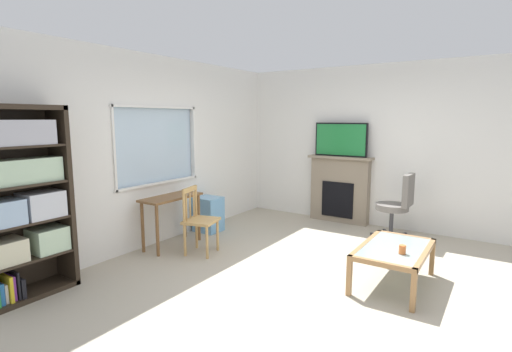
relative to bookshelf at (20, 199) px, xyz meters
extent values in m
cube|color=#B2A893|center=(2.03, -2.30, -1.03)|extent=(6.11, 6.09, 0.02)
cube|color=white|center=(2.03, 0.24, -0.59)|extent=(5.11, 0.12, 0.86)
cube|color=white|center=(2.03, 0.24, 1.32)|extent=(5.11, 0.12, 0.71)
cube|color=white|center=(0.36, 0.24, 0.40)|extent=(1.77, 0.12, 1.12)
cube|color=white|center=(3.66, 0.24, 0.40)|extent=(1.86, 0.12, 1.12)
cube|color=silver|center=(1.98, 0.25, 0.40)|extent=(1.48, 0.02, 1.12)
cube|color=white|center=(1.98, 0.18, -0.14)|extent=(1.54, 0.06, 0.03)
cube|color=white|center=(1.98, 0.18, 0.95)|extent=(1.54, 0.06, 0.03)
cube|color=white|center=(1.24, 0.18, 0.40)|extent=(0.03, 0.06, 1.12)
cube|color=white|center=(2.72, 0.18, 0.40)|extent=(0.03, 0.06, 1.12)
cube|color=white|center=(4.65, -2.30, 0.32)|extent=(0.12, 5.29, 2.69)
cube|color=#2D2319|center=(0.43, -0.01, -0.05)|extent=(0.05, 0.38, 1.94)
cube|color=#2D2319|center=(0.00, -0.01, 0.90)|extent=(0.90, 0.38, 0.05)
cube|color=#2D2319|center=(0.00, -0.01, -0.99)|extent=(0.90, 0.38, 0.05)
cube|color=#2D2319|center=(0.00, 0.17, -0.05)|extent=(0.90, 0.02, 1.94)
cube|color=#2D2319|center=(0.00, -0.01, -0.62)|extent=(0.85, 0.36, 0.02)
cube|color=#2D2319|center=(0.00, -0.01, -0.24)|extent=(0.85, 0.36, 0.02)
cube|color=#2D2319|center=(0.00, -0.01, 0.14)|extent=(0.85, 0.36, 0.02)
cube|color=#2D2319|center=(0.00, -0.01, 0.52)|extent=(0.85, 0.36, 0.02)
cube|color=beige|center=(-0.19, -0.02, -0.49)|extent=(0.32, 0.30, 0.23)
cube|color=#B7D6B2|center=(0.23, -0.02, -0.48)|extent=(0.33, 0.31, 0.25)
cube|color=#9EBCDB|center=(-0.19, -0.02, -0.10)|extent=(0.35, 0.33, 0.24)
cube|color=silver|center=(0.19, -0.02, -0.09)|extent=(0.37, 0.32, 0.27)
cube|color=#B7D6B2|center=(0.01, -0.02, 0.27)|extent=(0.74, 0.27, 0.24)
cube|color=#B2B2BC|center=(-0.01, -0.02, 0.65)|extent=(0.68, 0.32, 0.24)
cube|color=white|center=(-0.25, -0.03, -0.88)|extent=(0.03, 0.22, 0.19)
cube|color=yellow|center=(-0.22, -0.03, -0.84)|extent=(0.03, 0.28, 0.26)
cube|color=purple|center=(-0.18, -0.03, -0.85)|extent=(0.03, 0.23, 0.25)
cube|color=black|center=(-0.15, -0.03, -0.83)|extent=(0.02, 0.26, 0.28)
cube|color=black|center=(-0.11, -0.03, -0.87)|extent=(0.04, 0.28, 0.20)
cube|color=brown|center=(1.93, -0.11, -0.31)|extent=(0.91, 0.39, 0.03)
cylinder|color=brown|center=(1.53, -0.25, -0.67)|extent=(0.04, 0.04, 0.69)
cylinder|color=brown|center=(2.33, -0.25, -0.67)|extent=(0.04, 0.04, 0.69)
cylinder|color=brown|center=(1.53, 0.04, -0.67)|extent=(0.04, 0.04, 0.69)
cylinder|color=brown|center=(2.33, 0.04, -0.67)|extent=(0.04, 0.04, 0.69)
cube|color=tan|center=(1.93, -0.66, -0.57)|extent=(0.51, 0.50, 0.04)
cylinder|color=tan|center=(1.81, -0.86, -0.80)|extent=(0.04, 0.04, 0.43)
cylinder|color=tan|center=(2.14, -0.77, -0.80)|extent=(0.04, 0.04, 0.43)
cylinder|color=tan|center=(1.72, -0.55, -0.80)|extent=(0.04, 0.04, 0.43)
cylinder|color=tan|center=(2.05, -0.46, -0.80)|extent=(0.04, 0.04, 0.43)
cylinder|color=tan|center=(1.72, -0.55, -0.34)|extent=(0.04, 0.04, 0.45)
cylinder|color=tan|center=(2.05, -0.46, -0.34)|extent=(0.04, 0.04, 0.45)
cube|color=tan|center=(1.89, -0.50, -0.15)|extent=(0.36, 0.13, 0.06)
cylinder|color=tan|center=(1.79, -0.53, -0.37)|extent=(0.02, 0.02, 0.35)
cylinder|color=tan|center=(1.89, -0.50, -0.37)|extent=(0.02, 0.02, 0.35)
cylinder|color=tan|center=(1.99, -0.47, -0.37)|extent=(0.02, 0.02, 0.35)
cube|color=#72ADDB|center=(2.78, -0.06, -0.74)|extent=(0.35, 0.40, 0.56)
cube|color=gray|center=(4.50, -1.61, -0.46)|extent=(0.18, 1.03, 1.12)
cube|color=black|center=(4.40, -1.61, -0.61)|extent=(0.03, 0.56, 0.62)
cube|color=gray|center=(4.48, -1.61, 0.12)|extent=(0.26, 1.13, 0.04)
cube|color=black|center=(4.48, -1.61, 0.43)|extent=(0.05, 0.92, 0.58)
cube|color=#237F3D|center=(4.45, -1.61, 0.43)|extent=(0.01, 0.87, 0.53)
cylinder|color=slate|center=(4.04, -2.62, -0.54)|extent=(0.48, 0.48, 0.09)
cube|color=slate|center=(4.03, -2.84, -0.26)|extent=(0.40, 0.09, 0.48)
cylinder|color=#38383D|center=(4.04, -2.62, -0.78)|extent=(0.06, 0.06, 0.42)
cube|color=#38383D|center=(3.90, -2.62, -0.99)|extent=(0.28, 0.04, 0.03)
cylinder|color=#38383D|center=(3.76, -2.61, -0.99)|extent=(0.05, 0.05, 0.05)
cube|color=#38383D|center=(3.99, -2.75, -0.99)|extent=(0.13, 0.28, 0.03)
cylinder|color=#38383D|center=(3.94, -2.88, -0.99)|extent=(0.05, 0.05, 0.05)
cube|color=#38383D|center=(4.15, -2.71, -0.99)|extent=(0.24, 0.20, 0.03)
cylinder|color=#38383D|center=(4.26, -2.79, -0.99)|extent=(0.05, 0.05, 0.05)
cube|color=#38383D|center=(4.15, -2.54, -0.99)|extent=(0.25, 0.19, 0.03)
cylinder|color=#38383D|center=(4.27, -2.46, -0.99)|extent=(0.05, 0.05, 0.05)
cube|color=#38383D|center=(4.00, -2.48, -0.99)|extent=(0.11, 0.28, 0.03)
cylinder|color=#38383D|center=(3.96, -2.35, -0.99)|extent=(0.05, 0.05, 0.05)
cube|color=#8C9E99|center=(2.34, -3.07, -0.60)|extent=(0.99, 0.57, 0.02)
cube|color=#A37547|center=(2.34, -3.38, -0.62)|extent=(1.09, 0.05, 0.05)
cube|color=#A37547|center=(2.34, -2.76, -0.62)|extent=(1.09, 0.05, 0.05)
cube|color=#A37547|center=(1.82, -3.07, -0.62)|extent=(0.05, 0.67, 0.05)
cube|color=#A37547|center=(2.86, -3.07, -0.62)|extent=(0.05, 0.67, 0.05)
cube|color=#A37547|center=(1.82, -3.38, -0.83)|extent=(0.05, 0.05, 0.38)
cube|color=#A37547|center=(2.86, -3.38, -0.83)|extent=(0.05, 0.05, 0.38)
cube|color=#A37547|center=(1.82, -2.76, -0.83)|extent=(0.05, 0.05, 0.38)
cube|color=#A37547|center=(2.86, -2.76, -0.83)|extent=(0.05, 0.05, 0.38)
cylinder|color=orange|center=(2.16, -3.19, -0.55)|extent=(0.07, 0.07, 0.09)
camera|label=1|loc=(-1.80, -4.00, 0.79)|focal=26.77mm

